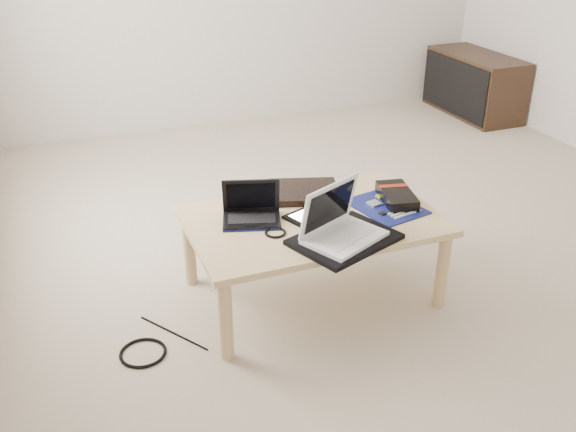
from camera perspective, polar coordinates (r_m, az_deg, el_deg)
name	(u,v)px	position (r m, az deg, el deg)	size (l,w,h in m)	color
ground	(364,220)	(3.71, 6.76, -0.38)	(4.00, 4.00, 0.00)	beige
coffee_table	(313,227)	(2.86, 2.21, -1.01)	(1.10, 0.70, 0.40)	#D4AF7F
media_cabinet	(474,85)	(5.68, 16.18, 11.16)	(0.41, 0.90, 0.50)	#362616
book	(304,192)	(3.04, 1.43, 2.16)	(0.38, 0.35, 0.03)	black
netbook	(251,212)	(2.80, -3.27, 0.37)	(0.29, 0.25, 0.18)	black
tablet	(315,216)	(2.84, 2.42, 0.02)	(0.29, 0.25, 0.01)	black
remote	(329,210)	(2.88, 3.64, 0.50)	(0.09, 0.20, 0.02)	silver
neoprene_sleeve	(345,239)	(2.65, 5.05, -2.08)	(0.41, 0.30, 0.02)	black
white_laptop	(340,227)	(2.62, 4.60, -0.95)	(0.38, 0.34, 0.23)	white
motherboard	(386,206)	(2.96, 8.74, 0.85)	(0.32, 0.37, 0.02)	#0D1356
gpu_box	(397,196)	(3.01, 9.65, 1.73)	(0.19, 0.29, 0.06)	black
cable_coil	(275,233)	(2.70, -1.12, -1.49)	(0.09, 0.09, 0.01)	black
floor_cable_coil	(143,353)	(2.74, -12.77, -11.78)	(0.19, 0.19, 0.01)	black
floor_cable_trail	(173,333)	(2.82, -10.15, -10.19)	(0.01, 0.01, 0.39)	black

